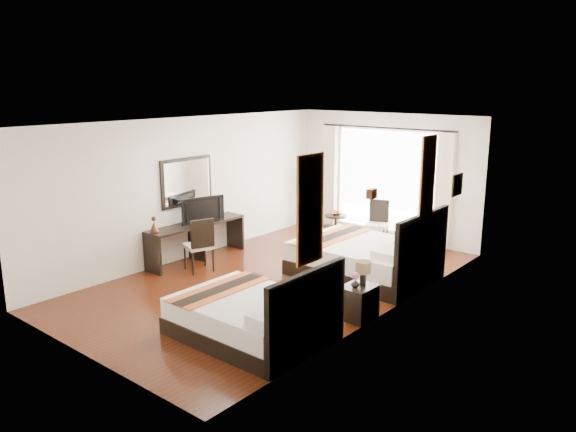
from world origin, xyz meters
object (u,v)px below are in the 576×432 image
Objects in this scene: fruit_bowl at (336,214)px; table_lamp at (363,269)px; floor_lamp at (304,177)px; side_table at (335,227)px; bed_near at (254,316)px; nightstand at (359,302)px; console_desk at (197,241)px; desk_chair at (199,255)px; television at (201,209)px; bed_far at (366,258)px; window_chair at (377,232)px; vase at (355,284)px.

table_lamp is at bearing -49.89° from fruit_bowl.
floor_lamp is 1.56m from side_table.
nightstand is at bearing 62.83° from bed_near.
bed_near reaches higher than console_desk.
desk_chair is at bearing -101.44° from fruit_bowl.
console_desk is (-4.04, 0.29, -0.38)m from table_lamp.
television is at bearing 148.83° from bed_near.
bed_far reaches higher than bed_near.
console_desk reaches higher than nightstand.
television is 4.46× the size of fruit_bowl.
desk_chair is (0.54, -0.55, -0.70)m from television.
window_chair is at bearing 117.72° from table_lamp.
nightstand is at bearing -43.12° from floor_lamp.
bed_near is 1.66m from nightstand.
vase is 4.44m from fruit_bowl.
television is 3.82m from window_chair.
console_desk is 2.14× the size of desk_chair.
bed_far is at bearing -33.69° from floor_lamp.
table_lamp is 5.38m from floor_lamp.
console_desk is at bearing -112.88° from side_table.
table_lamp is at bearing 74.14° from nightstand.
nightstand is 0.36× the size of floor_lamp.
floor_lamp is 1.50× the size of window_chair.
nightstand is 2.60× the size of fruit_bowl.
nightstand is 4.02× the size of vase.
console_desk is 3.27m from fruit_bowl.
bed_far reaches higher than side_table.
bed_far reaches higher than nightstand.
fruit_bowl reaches higher than side_table.
side_table is (-1.86, 1.69, -0.07)m from bed_far.
desk_chair is (-3.48, -0.14, -0.44)m from table_lamp.
desk_chair is 5.09× the size of fruit_bowl.
console_desk reaches higher than side_table.
vase is at bearing -97.74° from table_lamp.
bed_near is 2.11× the size of window_chair.
nightstand is 4.38m from fruit_bowl.
bed_near is 2.29× the size of television.
bed_far is 3.09m from desk_chair.
desk_chair is 0.70× the size of floor_lamp.
side_table is (-2.76, 3.35, 0.03)m from nightstand.
bed_near is at bearing -118.75° from vase.
console_desk is at bearing -91.40° from floor_lamp.
desk_chair is at bearing -44.26° from window_chair.
desk_chair is at bearing -178.93° from nightstand.
fruit_bowl is 1.02m from window_chair.
fruit_bowl is 0.21× the size of window_chair.
floor_lamp is (0.06, 3.20, 0.22)m from television.
bed_near is 3.86m from television.
bed_near is 2.01× the size of desk_chair.
floor_lamp is at bearing -113.68° from window_chair.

